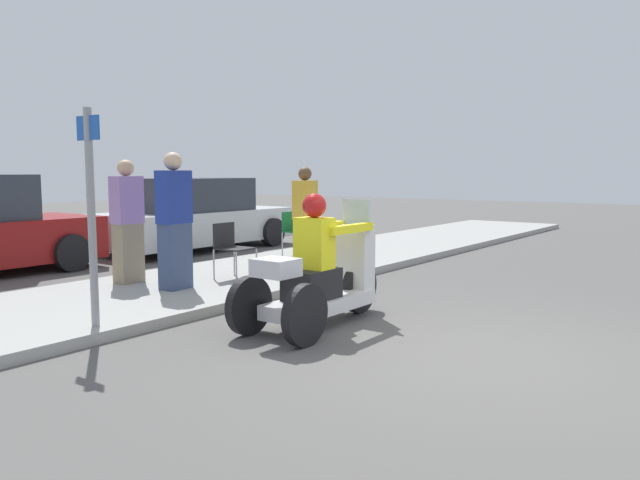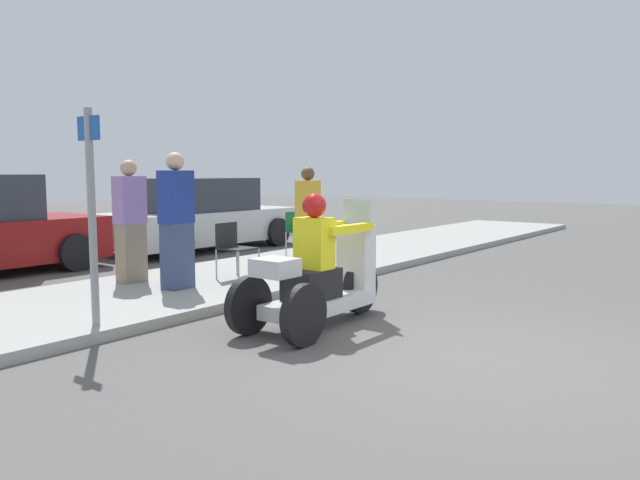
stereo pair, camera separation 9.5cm
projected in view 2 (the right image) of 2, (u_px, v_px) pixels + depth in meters
ground_plane at (480, 359)px, 5.64m from camera, size 60.00×60.00×0.00m
sidewalk_strip at (156, 293)px, 8.40m from camera, size 28.00×2.80×0.12m
motorcycle_trike at (320, 279)px, 6.82m from camera, size 2.16×0.83×1.46m
spectator_far_back at (130, 224)px, 8.82m from camera, size 0.42×0.26×1.74m
spectator_end_of_line at (308, 220)px, 10.07m from camera, size 0.40×0.25×1.65m
spectator_near_curb at (177, 223)px, 8.33m from camera, size 0.45×0.29×1.83m
folding_chair_set_back at (299, 228)px, 11.75m from camera, size 0.49×0.49×0.82m
folding_chair_curbside at (233, 244)px, 9.19m from camera, size 0.48×0.48×0.82m
parked_car_lot_far at (200, 216)px, 13.53m from camera, size 4.42×2.03×1.55m
street_sign at (92, 209)px, 6.26m from camera, size 0.08×0.36×2.20m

